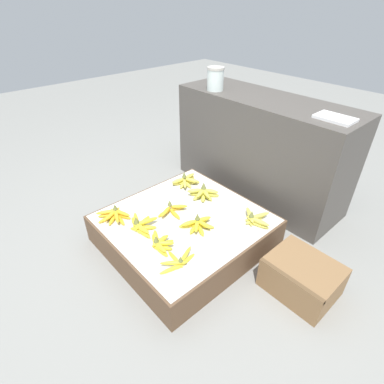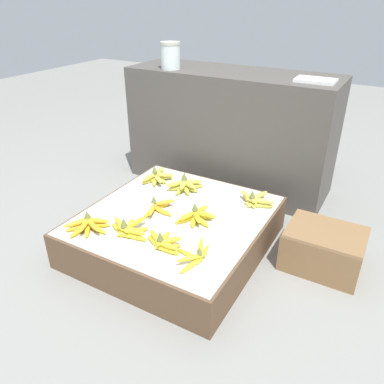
# 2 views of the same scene
# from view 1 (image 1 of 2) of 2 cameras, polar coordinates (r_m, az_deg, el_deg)

# --- Properties ---
(ground_plane) EXTENTS (10.00, 10.00, 0.00)m
(ground_plane) POSITION_cam_1_polar(r_m,az_deg,el_deg) (2.15, -1.38, -9.40)
(ground_plane) COLOR gray
(display_platform) EXTENTS (0.95, 0.99, 0.21)m
(display_platform) POSITION_cam_1_polar(r_m,az_deg,el_deg) (2.08, -1.42, -7.27)
(display_platform) COLOR brown
(display_platform) RESTS_ON ground_plane
(back_vendor_table) EXTENTS (1.44, 0.49, 0.82)m
(back_vendor_table) POSITION_cam_1_polar(r_m,az_deg,el_deg) (2.53, 12.72, 8.17)
(back_vendor_table) COLOR #4C4742
(back_vendor_table) RESTS_ON ground_plane
(wooden_crate) EXTENTS (0.39, 0.32, 0.21)m
(wooden_crate) POSITION_cam_1_polar(r_m,az_deg,el_deg) (1.90, 20.14, -14.96)
(wooden_crate) COLOR olive
(wooden_crate) RESTS_ON ground_plane
(banana_bunch_front_left) EXTENTS (0.21, 0.19, 0.10)m
(banana_bunch_front_left) POSITION_cam_1_polar(r_m,az_deg,el_deg) (2.06, -14.55, -4.26)
(banana_bunch_front_left) COLOR gold
(banana_bunch_front_left) RESTS_ON display_platform
(banana_bunch_front_midleft) EXTENTS (0.25, 0.19, 0.11)m
(banana_bunch_front_midleft) POSITION_cam_1_polar(r_m,az_deg,el_deg) (1.93, -9.80, -6.20)
(banana_bunch_front_midleft) COLOR yellow
(banana_bunch_front_midleft) RESTS_ON display_platform
(banana_bunch_front_midright) EXTENTS (0.21, 0.14, 0.10)m
(banana_bunch_front_midright) POSITION_cam_1_polar(r_m,az_deg,el_deg) (1.79, -6.12, -9.68)
(banana_bunch_front_midright) COLOR yellow
(banana_bunch_front_midright) RESTS_ON display_platform
(banana_bunch_front_right) EXTENTS (0.16, 0.25, 0.08)m
(banana_bunch_front_right) POSITION_cam_1_polar(r_m,az_deg,el_deg) (1.70, -2.56, -13.02)
(banana_bunch_front_right) COLOR yellow
(banana_bunch_front_right) RESTS_ON display_platform
(banana_bunch_middle_midleft) EXTENTS (0.14, 0.22, 0.09)m
(banana_bunch_middle_midleft) POSITION_cam_1_polar(r_m,az_deg,el_deg) (2.04, -3.82, -3.42)
(banana_bunch_middle_midleft) COLOR gold
(banana_bunch_middle_midleft) RESTS_ON display_platform
(banana_bunch_middle_midright) EXTENTS (0.19, 0.21, 0.10)m
(banana_bunch_middle_midright) POSITION_cam_1_polar(r_m,az_deg,el_deg) (1.91, 1.16, -6.18)
(banana_bunch_middle_midright) COLOR yellow
(banana_bunch_middle_midright) RESTS_ON display_platform
(banana_bunch_back_left) EXTENTS (0.17, 0.22, 0.11)m
(banana_bunch_back_left) POSITION_cam_1_polar(r_m,az_deg,el_deg) (2.34, -1.15, 2.10)
(banana_bunch_back_left) COLOR #DBCC4C
(banana_bunch_back_left) RESTS_ON display_platform
(banana_bunch_back_midleft) EXTENTS (0.18, 0.19, 0.12)m
(banana_bunch_back_midleft) POSITION_cam_1_polar(r_m,az_deg,el_deg) (2.19, 2.18, -0.27)
(banana_bunch_back_midleft) COLOR gold
(banana_bunch_back_midleft) RESTS_ON display_platform
(banana_bunch_back_right) EXTENTS (0.23, 0.18, 0.10)m
(banana_bunch_back_right) POSITION_cam_1_polar(r_m,az_deg,el_deg) (2.00, 11.83, -4.97)
(banana_bunch_back_right) COLOR #DBCC4C
(banana_bunch_back_right) RESTS_ON display_platform
(glass_jar) EXTENTS (0.14, 0.14, 0.17)m
(glass_jar) POSITION_cam_1_polar(r_m,az_deg,el_deg) (2.50, 4.47, 20.72)
(glass_jar) COLOR silver
(glass_jar) RESTS_ON back_vendor_table
(foam_tray_white) EXTENTS (0.23, 0.15, 0.02)m
(foam_tray_white) POSITION_cam_1_polar(r_m,az_deg,el_deg) (2.07, 25.60, 12.57)
(foam_tray_white) COLOR white
(foam_tray_white) RESTS_ON back_vendor_table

